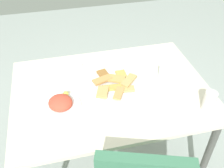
% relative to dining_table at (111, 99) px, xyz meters
% --- Properties ---
extents(ground_plane, '(6.00, 6.00, 0.00)m').
position_rel_dining_table_xyz_m(ground_plane, '(0.00, 0.00, -0.67)').
color(ground_plane, '#A4ADAA').
extents(dining_table, '(1.18, 0.85, 0.75)m').
position_rel_dining_table_xyz_m(dining_table, '(0.00, 0.00, 0.00)').
color(dining_table, beige).
rests_on(dining_table, ground_plane).
extents(pide_platter, '(0.31, 0.32, 0.04)m').
position_rel_dining_table_xyz_m(pide_platter, '(-0.02, -0.02, 0.10)').
color(pide_platter, white).
rests_on(pide_platter, dining_table).
extents(salad_plate_greens, '(0.22, 0.22, 0.07)m').
position_rel_dining_table_xyz_m(salad_plate_greens, '(0.31, 0.08, 0.10)').
color(salad_plate_greens, white).
rests_on(salad_plate_greens, dining_table).
extents(salad_plate_rice, '(0.19, 0.19, 0.06)m').
position_rel_dining_table_xyz_m(salad_plate_rice, '(-0.20, -0.27, 0.10)').
color(salad_plate_rice, white).
rests_on(salad_plate_rice, dining_table).
extents(soda_can, '(0.09, 0.09, 0.12)m').
position_rel_dining_table_xyz_m(soda_can, '(-0.48, 0.30, 0.14)').
color(soda_can, silver).
rests_on(soda_can, dining_table).
extents(drinking_glass, '(0.07, 0.07, 0.09)m').
position_rel_dining_table_xyz_m(drinking_glass, '(-0.35, -0.03, 0.13)').
color(drinking_glass, silver).
rests_on(drinking_glass, dining_table).
extents(paper_napkin, '(0.16, 0.16, 0.00)m').
position_rel_dining_table_xyz_m(paper_napkin, '(0.21, -0.32, 0.08)').
color(paper_napkin, white).
rests_on(paper_napkin, dining_table).
extents(fork, '(0.16, 0.07, 0.00)m').
position_rel_dining_table_xyz_m(fork, '(0.21, -0.34, 0.09)').
color(fork, silver).
rests_on(fork, paper_napkin).
extents(spoon, '(0.16, 0.06, 0.00)m').
position_rel_dining_table_xyz_m(spoon, '(0.21, -0.30, 0.09)').
color(spoon, silver).
rests_on(spoon, paper_napkin).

